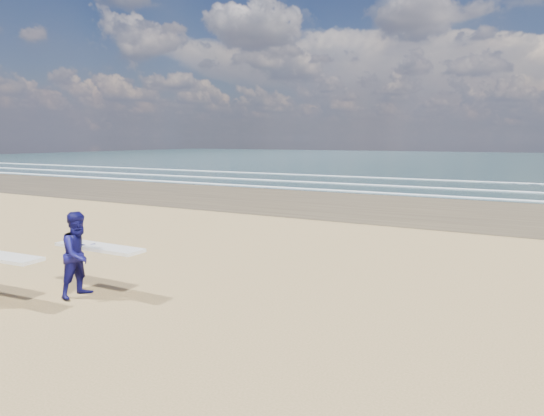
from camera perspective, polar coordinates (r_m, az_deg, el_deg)
The scene contains 1 object.
surfer_far at distance 11.03m, azimuth -21.54°, elevation -5.01°, with size 2.20×1.06×1.82m.
Camera 1 is at (8.45, -6.06, 3.33)m, focal length 32.00 mm.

